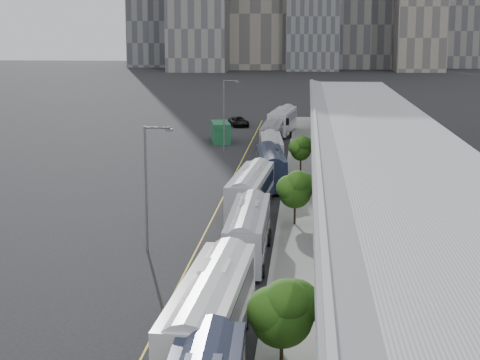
# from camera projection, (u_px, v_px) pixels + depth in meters

# --- Properties ---
(sidewalk) EXTENTS (10.00, 170.00, 0.12)m
(sidewalk) POSITION_uv_depth(u_px,v_px,m) (340.00, 238.00, 60.95)
(sidewalk) COLOR gray
(sidewalk) RESTS_ON ground
(lane_line) EXTENTS (0.12, 160.00, 0.02)m
(lane_line) POSITION_uv_depth(u_px,v_px,m) (203.00, 236.00, 61.82)
(lane_line) COLOR gold
(lane_line) RESTS_ON ground
(depot) EXTENTS (12.45, 160.40, 7.20)m
(depot) POSITION_uv_depth(u_px,v_px,m) (395.00, 195.00, 59.98)
(depot) COLOR gray
(depot) RESTS_ON ground
(bus_2) EXTENTS (3.39, 14.11, 4.10)m
(bus_2) POSITION_uv_depth(u_px,v_px,m) (211.00, 321.00, 38.95)
(bus_2) COLOR silver
(bus_2) RESTS_ON ground
(bus_3) EXTENTS (2.79, 12.48, 3.64)m
(bus_3) POSITION_uv_depth(u_px,v_px,m) (248.00, 237.00, 55.59)
(bus_3) COLOR gray
(bus_3) RESTS_ON ground
(bus_4) EXTENTS (3.45, 13.25, 3.83)m
(bus_4) POSITION_uv_depth(u_px,v_px,m) (251.00, 195.00, 69.05)
(bus_4) COLOR #AEB1B9
(bus_4) RESTS_ON ground
(bus_5) EXTENTS (3.82, 12.83, 3.70)m
(bus_5) POSITION_uv_depth(u_px,v_px,m) (271.00, 170.00, 81.67)
(bus_5) COLOR #161C31
(bus_5) RESTS_ON ground
(bus_6) EXTENTS (3.34, 12.21, 3.53)m
(bus_6) POSITION_uv_depth(u_px,v_px,m) (271.00, 153.00, 93.59)
(bus_6) COLOR silver
(bus_6) RESTS_ON ground
(bus_7) EXTENTS (2.78, 12.03, 3.50)m
(bus_7) POSITION_uv_depth(u_px,v_px,m) (272.00, 137.00, 107.34)
(bus_7) COLOR slate
(bus_7) RESTS_ON ground
(bus_8) EXTENTS (4.08, 13.84, 3.99)m
(bus_8) POSITION_uv_depth(u_px,v_px,m) (282.00, 123.00, 121.48)
(bus_8) COLOR silver
(bus_8) RESTS_ON ground
(tree_1) EXTENTS (2.97, 2.97, 4.61)m
(tree_1) POSITION_uv_depth(u_px,v_px,m) (282.00, 307.00, 36.82)
(tree_1) COLOR black
(tree_1) RESTS_ON ground
(tree_2) EXTENTS (2.70, 2.70, 4.55)m
(tree_2) POSITION_uv_depth(u_px,v_px,m) (295.00, 187.00, 64.56)
(tree_2) COLOR black
(tree_2) RESTS_ON ground
(tree_3) EXTENTS (2.16, 2.16, 4.49)m
(tree_3) POSITION_uv_depth(u_px,v_px,m) (301.00, 148.00, 84.56)
(tree_3) COLOR black
(tree_3) RESTS_ON ground
(street_lamp_near) EXTENTS (2.04, 0.22, 9.03)m
(street_lamp_near) POSITION_uv_depth(u_px,v_px,m) (149.00, 180.00, 56.67)
(street_lamp_near) COLOR #59595E
(street_lamp_near) RESTS_ON ground
(street_lamp_far) EXTENTS (2.04, 0.22, 9.38)m
(street_lamp_far) POSITION_uv_depth(u_px,v_px,m) (225.00, 111.00, 102.46)
(street_lamp_far) COLOR #59595E
(street_lamp_far) RESTS_ON ground
(shipping_container) EXTENTS (3.55, 6.87, 2.82)m
(shipping_container) POSITION_uv_depth(u_px,v_px,m) (220.00, 132.00, 113.15)
(shipping_container) COLOR #16492A
(shipping_container) RESTS_ON ground
(suv) EXTENTS (4.27, 6.21, 1.58)m
(suv) POSITION_uv_depth(u_px,v_px,m) (239.00, 122.00, 131.35)
(suv) COLOR black
(suv) RESTS_ON ground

